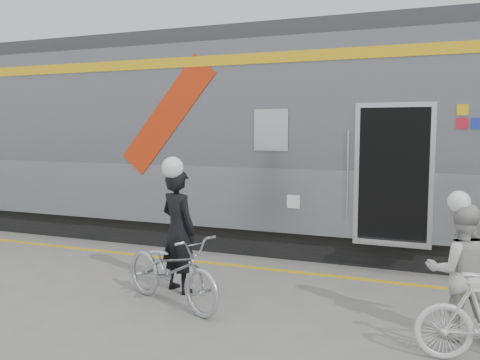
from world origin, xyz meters
The scene contains 8 objects.
ground centered at (0.00, 0.00, 0.00)m, with size 90.00×90.00×0.00m, color slate.
train centered at (-0.72, 4.19, 2.05)m, with size 24.00×3.17×4.10m.
safety_strip centered at (0.00, 2.15, 0.00)m, with size 24.00×0.12×0.01m, color gold.
man centered at (-1.20, 0.65, 0.86)m, with size 0.63×0.41×1.73m, color black.
bicycle_left centered at (-1.00, 0.10, 0.48)m, with size 0.63×1.81×0.95m, color #B0B4B8.
woman centered at (2.40, 0.38, 0.74)m, with size 0.72×0.56×1.48m, color beige.
helmet_man centered at (-1.20, 0.65, 1.88)m, with size 0.30×0.30×0.30m, color white.
helmet_woman centered at (2.40, 0.38, 1.60)m, with size 0.24×0.24×0.24m, color white.
Camera 1 is at (2.18, -5.48, 2.28)m, focal length 38.00 mm.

